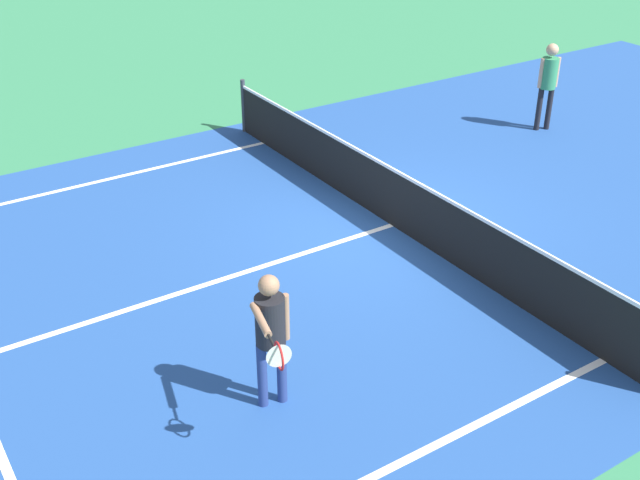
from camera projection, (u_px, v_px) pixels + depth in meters
name	position (u px, v px, depth m)	size (l,w,h in m)	color
ground_plane	(392.00, 225.00, 12.36)	(60.00, 60.00, 0.00)	#337F51
court_surface_inbounds	(392.00, 225.00, 12.36)	(10.62, 24.40, 0.00)	#234C93
line_center_service	(208.00, 284.00, 10.83)	(0.10, 6.40, 0.01)	white
net	(394.00, 197.00, 12.12)	(9.84, 0.09, 1.07)	#33383D
player_near	(271.00, 328.00, 8.18)	(1.13, 0.70, 1.63)	navy
player_far	(548.00, 77.00, 15.51)	(0.32, 0.40, 1.75)	black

